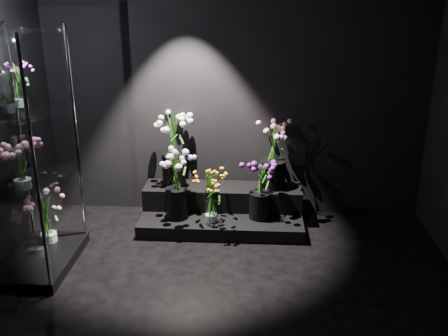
{
  "coord_description": "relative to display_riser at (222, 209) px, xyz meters",
  "views": [
    {
      "loc": [
        0.19,
        -3.14,
        2.37
      ],
      "look_at": [
        -0.08,
        1.2,
        0.79
      ],
      "focal_mm": 40.0,
      "sensor_mm": 36.0,
      "label": 1
    }
  ],
  "objects": [
    {
      "name": "bouquet_cream_roses",
      "position": [
        -0.52,
        0.14,
        0.68
      ],
      "size": [
        0.39,
        0.39,
        0.8
      ],
      "rotation": [
        0.0,
        0.0,
        -0.04
      ],
      "color": "black",
      "rests_on": "display_riser"
    },
    {
      "name": "bouquet_case_base_pink",
      "position": [
        -1.6,
        -0.71,
        0.2
      ],
      "size": [
        0.41,
        0.41,
        0.48
      ],
      "rotation": [
        0.0,
        0.0,
        -0.3
      ],
      "color": "white",
      "rests_on": "display_case"
    },
    {
      "name": "bouquet_purple",
      "position": [
        0.4,
        -0.15,
        0.32
      ],
      "size": [
        0.39,
        0.39,
        0.59
      ],
      "rotation": [
        0.0,
        0.0,
        0.24
      ],
      "color": "black",
      "rests_on": "display_riser"
    },
    {
      "name": "floor",
      "position": [
        0.12,
        -1.67,
        -0.15
      ],
      "size": [
        4.0,
        4.0,
        0.0
      ],
      "primitive_type": "plane",
      "color": "black",
      "rests_on": "ground"
    },
    {
      "name": "bouquet_orange_bells",
      "position": [
        -0.1,
        -0.28,
        0.27
      ],
      "size": [
        0.35,
        0.35,
        0.53
      ],
      "rotation": [
        0.0,
        0.0,
        0.29
      ],
      "color": "white",
      "rests_on": "display_riser"
    },
    {
      "name": "display_riser",
      "position": [
        0.0,
        0.0,
        0.0
      ],
      "size": [
        1.67,
        0.74,
        0.37
      ],
      "color": "black",
      "rests_on": "floor"
    },
    {
      "name": "bouquet_pink_roses",
      "position": [
        0.52,
        0.12,
        0.6
      ],
      "size": [
        0.46,
        0.46,
        0.68
      ],
      "rotation": [
        0.0,
        0.0,
        0.31
      ],
      "color": "black",
      "rests_on": "display_riser"
    },
    {
      "name": "wall_back",
      "position": [
        0.12,
        0.33,
        1.25
      ],
      "size": [
        4.0,
        0.0,
        4.0
      ],
      "primitive_type": "plane",
      "rotation": [
        1.57,
        0.0,
        0.0
      ],
      "color": "black",
      "rests_on": "floor"
    },
    {
      "name": "bouquet_case_pink",
      "position": [
        -1.57,
        -1.12,
        0.88
      ],
      "size": [
        0.37,
        0.37,
        0.43
      ],
      "rotation": [
        0.0,
        0.0,
        -0.31
      ],
      "color": "white",
      "rests_on": "display_case"
    },
    {
      "name": "bouquet_case_magenta",
      "position": [
        -1.63,
        -0.81,
        1.47
      ],
      "size": [
        0.23,
        0.23,
        0.37
      ],
      "rotation": [
        0.0,
        0.0,
        0.03
      ],
      "color": "white",
      "rests_on": "display_case"
    },
    {
      "name": "bouquet_lilac",
      "position": [
        -0.45,
        -0.19,
        0.39
      ],
      "size": [
        0.42,
        0.42,
        0.7
      ],
      "rotation": [
        0.0,
        0.0,
        -0.21
      ],
      "color": "black",
      "rests_on": "display_riser"
    },
    {
      "name": "display_case",
      "position": [
        -1.57,
        -0.96,
        0.89
      ],
      "size": [
        0.57,
        0.95,
        2.08
      ],
      "color": "black",
      "rests_on": "floor"
    }
  ]
}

